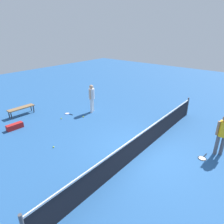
% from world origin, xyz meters
% --- Properties ---
extents(ground_plane, '(40.00, 40.00, 0.00)m').
position_xyz_m(ground_plane, '(0.00, 0.00, 0.00)').
color(ground_plane, '#265693').
extents(court_net, '(10.09, 0.09, 1.07)m').
position_xyz_m(court_net, '(0.00, 0.00, 0.50)').
color(court_net, '#4C4C51').
rests_on(court_net, ground_plane).
extents(player_near_side, '(0.52, 0.44, 1.70)m').
position_xyz_m(player_near_side, '(-1.79, -4.62, 1.01)').
color(player_near_side, white).
rests_on(player_near_side, ground_plane).
extents(player_far_side, '(0.47, 0.48, 1.70)m').
position_xyz_m(player_far_side, '(-1.88, 2.45, 1.01)').
color(player_far_side, '#595960').
rests_on(player_far_side, ground_plane).
extents(tennis_racket_near_player, '(0.36, 0.60, 0.03)m').
position_xyz_m(tennis_racket_near_player, '(-0.63, -5.55, 0.01)').
color(tennis_racket_near_player, blue).
rests_on(tennis_racket_near_player, ground_plane).
extents(tennis_racket_far_player, '(0.60, 0.34, 0.03)m').
position_xyz_m(tennis_racket_far_player, '(-1.20, 2.08, 0.01)').
color(tennis_racket_far_player, black).
rests_on(tennis_racket_far_player, ground_plane).
extents(tennis_ball_near_player, '(0.07, 0.07, 0.07)m').
position_xyz_m(tennis_ball_near_player, '(2.10, -3.11, 0.03)').
color(tennis_ball_near_player, '#C6E033').
rests_on(tennis_ball_near_player, ground_plane).
extents(tennis_ball_by_net, '(0.07, 0.07, 0.07)m').
position_xyz_m(tennis_ball_by_net, '(2.00, -0.63, 0.03)').
color(tennis_ball_by_net, '#C6E033').
rests_on(tennis_ball_by_net, ground_plane).
extents(tennis_ball_midcourt, '(0.07, 0.07, 0.07)m').
position_xyz_m(tennis_ball_midcourt, '(0.07, -5.24, 0.03)').
color(tennis_ball_midcourt, '#C6E033').
rests_on(tennis_ball_midcourt, ground_plane).
extents(tennis_ball_baseline, '(0.07, 0.07, 0.07)m').
position_xyz_m(tennis_ball_baseline, '(-0.87, -4.44, 0.03)').
color(tennis_ball_baseline, '#C6E033').
rests_on(tennis_ball_baseline, ground_plane).
extents(courtside_bench, '(1.51, 0.43, 0.48)m').
position_xyz_m(courtside_bench, '(1.20, -7.47, 0.42)').
color(courtside_bench, olive).
rests_on(courtside_bench, ground_plane).
extents(equipment_bag, '(0.81, 0.31, 0.28)m').
position_xyz_m(equipment_bag, '(2.28, -6.07, 0.14)').
color(equipment_bag, '#B21E1E').
rests_on(equipment_bag, ground_plane).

